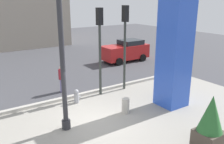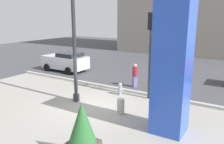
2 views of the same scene
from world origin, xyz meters
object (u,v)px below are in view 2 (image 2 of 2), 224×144
car_curb_east (66,61)px  fire_hydrant (120,89)px  potted_plant_mid_plaza (82,132)px  art_pillar_blue (172,66)px  traffic_light_far_side (151,42)px  traffic_light_corner (181,43)px  pedestrian_crossing (135,74)px  lamp_post (74,40)px  concrete_bollard (121,106)px

car_curb_east → fire_hydrant: bearing=-23.0°
car_curb_east → potted_plant_mid_plaza: bearing=-44.9°
art_pillar_blue → traffic_light_far_side: size_ratio=1.13×
traffic_light_corner → pedestrian_crossing: bearing=153.9°
art_pillar_blue → traffic_light_far_side: (-2.27, 3.24, 0.49)m
potted_plant_mid_plaza → pedestrian_crossing: 8.53m
potted_plant_mid_plaza → fire_hydrant: (-2.23, 6.30, -0.64)m
lamp_post → potted_plant_mid_plaza: 6.07m
traffic_light_far_side → pedestrian_crossing: (-1.66, 1.57, -2.35)m
concrete_bollard → traffic_light_corner: bearing=54.6°
lamp_post → fire_hydrant: lamp_post is taller
traffic_light_far_side → car_curb_east: traffic_light_far_side is taller
lamp_post → art_pillar_blue: 5.57m
art_pillar_blue → fire_hydrant: bearing=144.0°
car_curb_east → pedestrian_crossing: (7.16, -1.09, 0.03)m
lamp_post → pedestrian_crossing: bearing=69.2°
traffic_light_far_side → art_pillar_blue: bearing=-55.0°
traffic_light_far_side → car_curb_east: size_ratio=1.21×
concrete_bollard → potted_plant_mid_plaza: bearing=-78.1°
traffic_light_far_side → potted_plant_mid_plaza: bearing=-85.3°
art_pillar_blue → car_curb_east: 12.69m
potted_plant_mid_plaza → lamp_post: bearing=132.5°
potted_plant_mid_plaza → traffic_light_corner: 7.08m
traffic_light_corner → pedestrian_crossing: (-3.30, 1.62, -2.42)m
lamp_post → traffic_light_far_side: (3.22, 2.56, -0.18)m
art_pillar_blue → traffic_light_far_side: 3.98m
lamp_post → fire_hydrant: 4.04m
traffic_light_corner → car_curb_east: (-10.46, 2.71, -2.45)m
fire_hydrant → concrete_bollard: size_ratio=1.00×
concrete_bollard → traffic_light_far_side: (0.28, 2.75, 2.84)m
pedestrian_crossing → art_pillar_blue: bearing=-50.8°
pedestrian_crossing → fire_hydrant: bearing=-90.7°
traffic_light_corner → traffic_light_far_side: bearing=178.2°
lamp_post → potted_plant_mid_plaza: size_ratio=3.44×
fire_hydrant → potted_plant_mid_plaza: bearing=-70.5°
potted_plant_mid_plaza → concrete_bollard: 4.06m
art_pillar_blue → traffic_light_corner: 3.29m
pedestrian_crossing → lamp_post: bearing=-110.8°
fire_hydrant → pedestrian_crossing: bearing=89.3°
fire_hydrant → pedestrian_crossing: pedestrian_crossing is taller
lamp_post → concrete_bollard: 4.23m
pedestrian_crossing → traffic_light_far_side: bearing=-43.4°
concrete_bollard → car_curb_east: size_ratio=0.19×
potted_plant_mid_plaza → concrete_bollard: potted_plant_mid_plaza is taller
potted_plant_mid_plaza → concrete_bollard: bearing=101.9°
art_pillar_blue → potted_plant_mid_plaza: bearing=-116.6°
fire_hydrant → car_curb_east: car_curb_east is taller
potted_plant_mid_plaza → concrete_bollard: (-0.83, 3.92, -0.63)m
art_pillar_blue → fire_hydrant: 5.42m
car_curb_east → lamp_post: bearing=-43.0°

